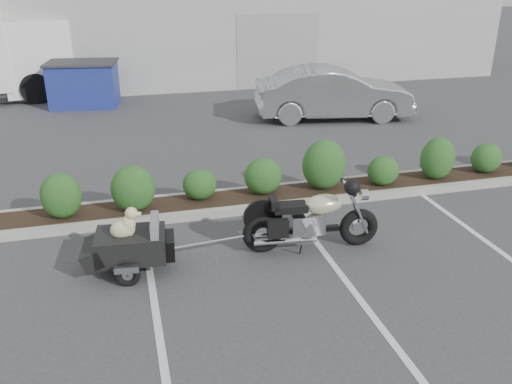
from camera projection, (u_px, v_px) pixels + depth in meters
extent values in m
plane|color=#38383A|center=(251.00, 264.00, 8.18)|extent=(90.00, 90.00, 0.00)
cube|color=#9E9E93|center=(274.00, 197.00, 10.34)|extent=(12.00, 1.00, 0.15)
cube|color=#9EA099|center=(152.00, 20.00, 22.55)|extent=(26.00, 10.00, 4.00)
torus|color=black|center=(263.00, 234.00, 8.43)|extent=(0.64, 0.22, 0.63)
torus|color=black|center=(359.00, 227.00, 8.64)|extent=(0.64, 0.22, 0.63)
cylinder|color=silver|center=(263.00, 234.00, 8.43)|extent=(0.27, 0.14, 0.26)
cylinder|color=silver|center=(359.00, 227.00, 8.64)|extent=(0.23, 0.12, 0.23)
cylinder|color=silver|center=(358.00, 210.00, 8.41)|extent=(0.41, 0.09, 0.84)
cylinder|color=silver|center=(354.00, 205.00, 8.58)|extent=(0.41, 0.09, 0.84)
cylinder|color=silver|center=(348.00, 187.00, 8.33)|extent=(0.10, 0.66, 0.03)
cylinder|color=silver|center=(364.00, 195.00, 8.43)|extent=(0.13, 0.18, 0.17)
sphere|color=black|center=(352.00, 187.00, 8.03)|extent=(0.27, 0.27, 0.24)
cube|color=silver|center=(307.00, 223.00, 8.47)|extent=(0.55, 0.37, 0.32)
cube|color=black|center=(313.00, 229.00, 8.53)|extent=(0.85, 0.18, 0.08)
ellipsoid|color=beige|center=(324.00, 204.00, 8.39)|extent=(0.66, 0.41, 0.31)
cube|color=black|center=(290.00, 207.00, 8.32)|extent=(0.54, 0.33, 0.11)
cube|color=black|center=(274.00, 203.00, 8.25)|extent=(0.14, 0.29, 0.15)
cylinder|color=silver|center=(285.00, 241.00, 8.34)|extent=(0.99, 0.19, 0.08)
cylinder|color=silver|center=(281.00, 231.00, 8.65)|extent=(0.99, 0.19, 0.08)
cube|color=black|center=(278.00, 229.00, 8.13)|extent=(0.33, 0.16, 0.28)
cube|color=black|center=(131.00, 245.00, 7.85)|extent=(1.05, 0.78, 0.40)
cube|color=slate|center=(155.00, 228.00, 7.80)|extent=(0.17, 0.59, 0.28)
cube|color=slate|center=(134.00, 239.00, 7.82)|extent=(0.72, 0.65, 0.04)
cube|color=black|center=(95.00, 252.00, 7.80)|extent=(0.42, 0.71, 0.34)
cube|color=black|center=(168.00, 245.00, 7.94)|extent=(0.24, 0.49, 0.32)
torus|color=black|center=(128.00, 275.00, 7.58)|extent=(0.38, 0.14, 0.37)
torus|color=black|center=(131.00, 248.00, 8.30)|extent=(0.38, 0.14, 0.37)
cube|color=silver|center=(127.00, 270.00, 7.49)|extent=(0.35, 0.11, 0.09)
cube|color=silver|center=(131.00, 240.00, 8.30)|extent=(0.35, 0.11, 0.09)
cylinder|color=black|center=(129.00, 261.00, 7.94)|extent=(0.13, 0.85, 0.04)
cylinder|color=silver|center=(184.00, 248.00, 8.00)|extent=(0.57, 0.09, 0.03)
ellipsoid|color=#CCC189|center=(123.00, 229.00, 7.72)|extent=(0.38, 0.28, 0.28)
ellipsoid|color=#CCC189|center=(128.00, 224.00, 7.70)|extent=(0.22, 0.21, 0.26)
sphere|color=#CCC189|center=(131.00, 213.00, 7.65)|extent=(0.20, 0.20, 0.18)
ellipsoid|color=#CCC189|center=(137.00, 214.00, 7.67)|extent=(0.14, 0.09, 0.07)
sphere|color=black|center=(141.00, 214.00, 7.67)|extent=(0.04, 0.04, 0.03)
ellipsoid|color=#CCC189|center=(128.00, 214.00, 7.59)|extent=(0.05, 0.04, 0.10)
ellipsoid|color=#CCC189|center=(129.00, 211.00, 7.68)|extent=(0.05, 0.04, 0.10)
cylinder|color=#CCC189|center=(131.00, 237.00, 7.73)|extent=(0.05, 0.05, 0.11)
cylinder|color=#CCC189|center=(132.00, 234.00, 7.83)|extent=(0.05, 0.05, 0.11)
imported|color=#AEADB5|center=(333.00, 93.00, 15.60)|extent=(4.68, 2.30, 1.48)
cube|color=navy|center=(84.00, 85.00, 17.02)|extent=(2.18, 1.62, 1.34)
cube|color=#2D2D30|center=(81.00, 63.00, 16.75)|extent=(2.31, 1.75, 0.07)
cube|color=white|center=(34.00, 56.00, 18.16)|extent=(2.59, 2.84, 2.36)
cube|color=black|center=(36.00, 65.00, 18.28)|extent=(0.49, 2.01, 1.07)
cylinder|color=black|center=(35.00, 88.00, 17.43)|extent=(1.00, 0.49, 0.96)
cylinder|color=black|center=(29.00, 76.00, 19.38)|extent=(1.00, 0.49, 0.96)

